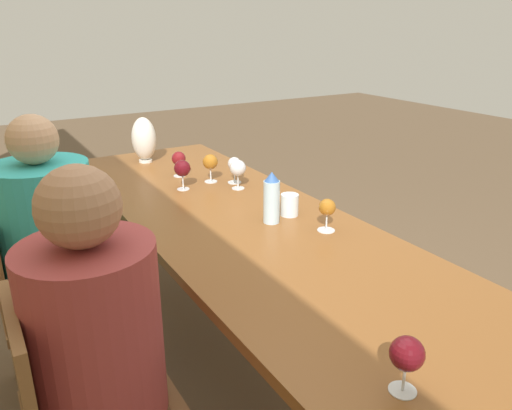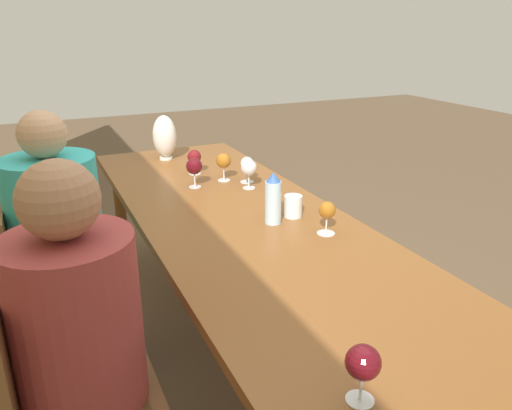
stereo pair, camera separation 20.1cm
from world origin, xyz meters
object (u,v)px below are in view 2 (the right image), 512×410
object	(u,v)px
wine_glass_5	(194,167)
water_bottle	(273,199)
wine_glass_2	(249,168)
wine_glass_4	(327,211)
chair_near	(64,398)
person_near	(85,343)
vase	(165,137)
wine_glass_0	(194,157)
wine_glass_3	(224,161)
water_tumbler	(293,206)
wine_glass_6	(363,363)
person_far	(63,245)
chair_far	(49,286)
wine_glass_1	(247,164)

from	to	relation	value
wine_glass_5	water_bottle	bearing A→B (deg)	-166.07
wine_glass_2	wine_glass_4	world-z (taller)	wine_glass_2
chair_near	person_near	world-z (taller)	person_near
wine_glass_2	wine_glass_4	distance (m)	0.66
vase	wine_glass_0	bearing A→B (deg)	-170.52
wine_glass_3	chair_near	bearing A→B (deg)	137.62
vase	water_tumbler	bearing A→B (deg)	-167.95
vase	wine_glass_6	distance (m)	2.22
wine_glass_4	person_far	size ratio (longest dim) A/B	0.11
wine_glass_2	wine_glass_3	bearing A→B (deg)	21.65
water_bottle	vase	world-z (taller)	vase
vase	wine_glass_4	bearing A→B (deg)	-168.59
water_bottle	chair_far	distance (m)	1.05
water_bottle	person_near	xyz separation A→B (m)	(-0.38, 0.82, -0.22)
water_bottle	wine_glass_5	world-z (taller)	water_bottle
wine_glass_4	chair_near	size ratio (longest dim) A/B	0.16
water_tumbler	vase	world-z (taller)	vase
wine_glass_4	wine_glass_2	bearing A→B (deg)	3.99
person_near	water_tumbler	bearing A→B (deg)	-66.43
water_bottle	wine_glass_6	size ratio (longest dim) A/B	1.54
water_bottle	wine_glass_2	xyz separation A→B (m)	(0.46, -0.10, -0.00)
water_tumbler	wine_glass_0	world-z (taller)	wine_glass_0
wine_glass_3	person_near	bearing A→B (deg)	140.21
wine_glass_2	wine_glass_6	world-z (taller)	wine_glass_2
wine_glass_6	person_near	bearing A→B (deg)	39.38
wine_glass_2	wine_glass_5	world-z (taller)	wine_glass_5
water_tumbler	wine_glass_3	bearing A→B (deg)	7.82
vase	wine_glass_4	size ratio (longest dim) A/B	1.98
wine_glass_2	person_near	bearing A→B (deg)	132.65
vase	wine_glass_0	size ratio (longest dim) A/B	1.96
water_tumbler	wine_glass_1	distance (m)	0.53
water_bottle	person_near	world-z (taller)	person_near
chair_near	wine_glass_6	bearing A→B (deg)	-136.58
wine_glass_1	wine_glass_4	bearing A→B (deg)	-178.91
wine_glass_5	person_far	xyz separation A→B (m)	(-0.22, 0.67, -0.21)
water_bottle	wine_glass_1	xyz separation A→B (m)	(0.56, -0.13, -0.01)
water_tumbler	wine_glass_1	world-z (taller)	wine_glass_1
wine_glass_2	chair_near	xyz separation A→B (m)	(-0.84, 0.99, -0.39)
wine_glass_3	person_near	size ratio (longest dim) A/B	0.12
vase	wine_glass_3	size ratio (longest dim) A/B	1.80
wine_glass_5	person_far	size ratio (longest dim) A/B	0.12
chair_near	person_far	distance (m)	0.78
water_tumbler	wine_glass_6	world-z (taller)	wine_glass_6
wine_glass_6	person_near	distance (m)	0.86
vase	wine_glass_5	xyz separation A→B (m)	(-0.60, 0.01, -0.03)
water_tumbler	person_near	world-z (taller)	person_near
vase	water_bottle	bearing A→B (deg)	-173.42
wine_glass_2	wine_glass_6	size ratio (longest dim) A/B	1.04
wine_glass_2	chair_far	world-z (taller)	wine_glass_2
wine_glass_1	wine_glass_0	bearing A→B (deg)	38.11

